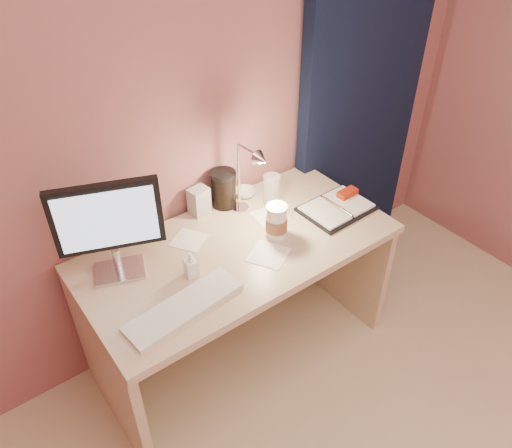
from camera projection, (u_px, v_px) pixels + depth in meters
room at (351, 85)px, 2.61m from camera, size 3.50×3.50×3.50m
desk at (231, 273)px, 2.39m from camera, size 1.40×0.70×0.73m
monitor at (109, 222)px, 1.90m from camera, size 0.40×0.21×0.44m
keyboard at (184, 307)px, 1.90m from camera, size 0.49×0.20×0.02m
planner at (338, 207)px, 2.41m from camera, size 0.34×0.26×0.05m
paper_a at (268, 255)px, 2.15m from camera, size 0.21×0.21×0.00m
paper_b at (269, 216)px, 2.37m from camera, size 0.16×0.16×0.00m
paper_c at (189, 240)px, 2.23m from camera, size 0.19×0.19×0.00m
coffee_cup at (276, 222)px, 2.21m from camera, size 0.10×0.10×0.16m
clear_cup at (272, 189)px, 2.42m from camera, size 0.08×0.08×0.15m
bowl at (245, 193)px, 2.50m from camera, size 0.12×0.12×0.03m
lotion_bottle at (191, 264)px, 2.02m from camera, size 0.06×0.06×0.12m
dark_jar at (224, 191)px, 2.40m from camera, size 0.12×0.12×0.17m
product_box at (199, 201)px, 2.35m from camera, size 0.10×0.09×0.14m
desk_lamp at (250, 177)px, 2.21m from camera, size 0.09×0.23×0.38m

